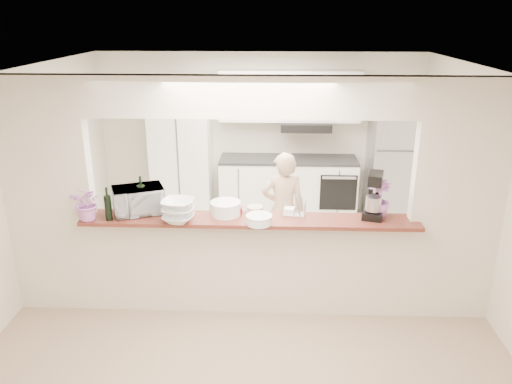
# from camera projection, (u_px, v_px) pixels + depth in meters

# --- Properties ---
(floor) EXTENTS (6.00, 6.00, 0.00)m
(floor) POSITION_uv_depth(u_px,v_px,m) (250.00, 308.00, 5.44)
(floor) COLOR tan
(floor) RESTS_ON ground
(tile_overlay) EXTENTS (5.00, 2.90, 0.01)m
(tile_overlay) POSITION_uv_depth(u_px,v_px,m) (256.00, 246.00, 6.90)
(tile_overlay) COLOR silver
(tile_overlay) RESTS_ON floor
(partition) EXTENTS (5.00, 0.15, 2.50)m
(partition) POSITION_uv_depth(u_px,v_px,m) (250.00, 180.00, 4.94)
(partition) COLOR silver
(partition) RESTS_ON floor
(bar_counter) EXTENTS (3.40, 0.38, 1.09)m
(bar_counter) POSITION_uv_depth(u_px,v_px,m) (250.00, 262.00, 5.24)
(bar_counter) COLOR silver
(bar_counter) RESTS_ON floor
(kitchen_cabinets) EXTENTS (3.15, 0.62, 2.25)m
(kitchen_cabinets) POSITION_uv_depth(u_px,v_px,m) (247.00, 155.00, 7.68)
(kitchen_cabinets) COLOR white
(kitchen_cabinets) RESTS_ON floor
(refrigerator) EXTENTS (0.75, 0.70, 1.70)m
(refrigerator) POSITION_uv_depth(u_px,v_px,m) (394.00, 166.00, 7.57)
(refrigerator) COLOR #B9B8BE
(refrigerator) RESTS_ON floor
(flower_left) EXTENTS (0.35, 0.31, 0.35)m
(flower_left) POSITION_uv_depth(u_px,v_px,m) (88.00, 203.00, 4.93)
(flower_left) COLOR #CD6CC4
(flower_left) RESTS_ON bar_counter
(wine_bottle_a) EXTENTS (0.08, 0.08, 0.39)m
(wine_bottle_a) POSITION_uv_depth(u_px,v_px,m) (142.00, 198.00, 5.13)
(wine_bottle_a) COLOR black
(wine_bottle_a) RESTS_ON bar_counter
(wine_bottle_b) EXTENTS (0.07, 0.07, 0.34)m
(wine_bottle_b) POSITION_uv_depth(u_px,v_px,m) (108.00, 207.00, 4.94)
(wine_bottle_b) COLOR black
(wine_bottle_b) RESTS_ON bar_counter
(toaster_oven) EXTENTS (0.59, 0.50, 0.28)m
(toaster_oven) POSITION_uv_depth(u_px,v_px,m) (138.00, 200.00, 5.12)
(toaster_oven) COLOR silver
(toaster_oven) RESTS_ON bar_counter
(serving_bowls) EXTENTS (0.35, 0.35, 0.23)m
(serving_bowls) POSITION_uv_depth(u_px,v_px,m) (178.00, 211.00, 4.90)
(serving_bowls) COLOR silver
(serving_bowls) RESTS_ON bar_counter
(plate_stack_a) EXTENTS (0.31, 0.31, 0.14)m
(plate_stack_a) POSITION_uv_depth(u_px,v_px,m) (226.00, 208.00, 5.09)
(plate_stack_a) COLOR white
(plate_stack_a) RESTS_ON bar_counter
(plate_stack_b) EXTENTS (0.26, 0.26, 0.09)m
(plate_stack_b) POSITION_uv_depth(u_px,v_px,m) (259.00, 220.00, 4.88)
(plate_stack_b) COLOR white
(plate_stack_b) RESTS_ON bar_counter
(red_bowl) EXTENTS (0.13, 0.13, 0.06)m
(red_bowl) POSITION_uv_depth(u_px,v_px,m) (236.00, 210.00, 5.14)
(red_bowl) COLOR maroon
(red_bowl) RESTS_ON bar_counter
(tan_bowl) EXTENTS (0.17, 0.17, 0.08)m
(tan_bowl) POSITION_uv_depth(u_px,v_px,m) (255.00, 210.00, 5.13)
(tan_bowl) COLOR tan
(tan_bowl) RESTS_ON bar_counter
(utensil_caddy) EXTENTS (0.26, 0.18, 0.23)m
(utensil_caddy) POSITION_uv_depth(u_px,v_px,m) (294.00, 207.00, 5.07)
(utensil_caddy) COLOR silver
(utensil_caddy) RESTS_ON bar_counter
(stand_mixer) EXTENTS (0.27, 0.35, 0.47)m
(stand_mixer) POSITION_uv_depth(u_px,v_px,m) (374.00, 197.00, 5.02)
(stand_mixer) COLOR black
(stand_mixer) RESTS_ON bar_counter
(flower_right) EXTENTS (0.29, 0.29, 0.39)m
(flower_right) POSITION_uv_depth(u_px,v_px,m) (379.00, 199.00, 5.00)
(flower_right) COLOR #C671D2
(flower_right) RESTS_ON bar_counter
(person) EXTENTS (0.56, 0.39, 1.48)m
(person) POSITION_uv_depth(u_px,v_px,m) (283.00, 211.00, 6.16)
(person) COLOR tan
(person) RESTS_ON floor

